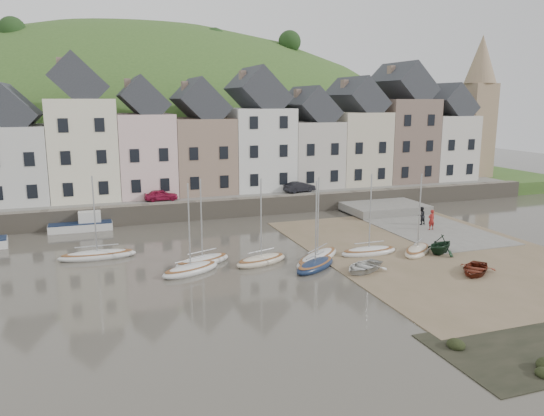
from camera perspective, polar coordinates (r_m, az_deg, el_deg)
name	(u,v)px	position (r m, az deg, el deg)	size (l,w,h in m)	color
ground	(300,266)	(36.86, 3.10, -6.36)	(160.00, 160.00, 0.00)	#433E35
quay_land	(204,186)	(66.63, -7.40, 2.36)	(90.00, 30.00, 1.50)	#375722
quay_street	(227,195)	(55.45, -4.95, 1.39)	(70.00, 7.00, 0.10)	slate
seawall	(236,208)	(52.25, -3.98, 0.04)	(70.00, 1.20, 1.80)	slate
beach	(433,251)	(42.12, 17.12, -4.52)	(18.00, 26.00, 0.06)	brown
slipway	(417,224)	(50.67, 15.46, -1.70)	(8.00, 18.00, 0.12)	slate
hillside	(147,267)	(97.31, -13.47, -6.26)	(134.40, 84.00, 84.00)	#375722
townhouse_terrace	(233,138)	(58.54, -4.23, 7.64)	(61.05, 8.00, 13.93)	silver
church_spire	(478,103)	(74.04, 21.51, 10.60)	(4.00, 4.00, 18.00)	#997F60
sailboat_0	(97,255)	(40.62, -18.45, -4.87)	(5.52, 1.53, 6.32)	silver
sailboat_1	(191,269)	(35.79, -8.84, -6.60)	(4.54, 3.09, 6.32)	silver
sailboat_2	(261,260)	(37.35, -1.17, -5.67)	(4.40, 2.75, 6.32)	beige
sailboat_3	(203,261)	(37.53, -7.56, -5.69)	(4.58, 2.98, 6.32)	silver
sailboat_4	(317,257)	(38.11, 4.96, -5.37)	(5.27, 4.67, 6.32)	silver
sailboat_5	(315,265)	(36.39, 4.73, -6.18)	(4.31, 3.68, 6.32)	#14213E
sailboat_6	(369,251)	(40.12, 10.48, -4.64)	(4.55, 1.51, 6.32)	silver
sailboat_7	(417,250)	(41.17, 15.51, -4.45)	(3.99, 3.67, 6.32)	beige
motorboat_2	(83,224)	(49.56, -19.86, -1.65)	(5.40, 1.77, 1.70)	silver
rowboat_white	(363,267)	(35.99, 9.87, -6.29)	(2.39, 3.35, 0.69)	silver
rowboat_green	(440,244)	(41.32, 17.83, -3.78)	(2.40, 2.78, 1.46)	black
rowboat_red	(475,269)	(37.54, 21.18, -6.18)	(2.31, 3.24, 0.67)	maroon
person_red	(431,220)	(48.44, 16.93, -1.22)	(0.66, 0.43, 1.80)	maroon
person_dark	(421,216)	(50.19, 15.92, -0.80)	(0.81, 0.63, 1.66)	black
car_left	(161,195)	(53.11, -11.96, 1.38)	(1.31, 3.25, 1.11)	maroon
car_right	(300,187)	(56.85, 3.02, 2.31)	(1.22, 3.50, 1.15)	black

